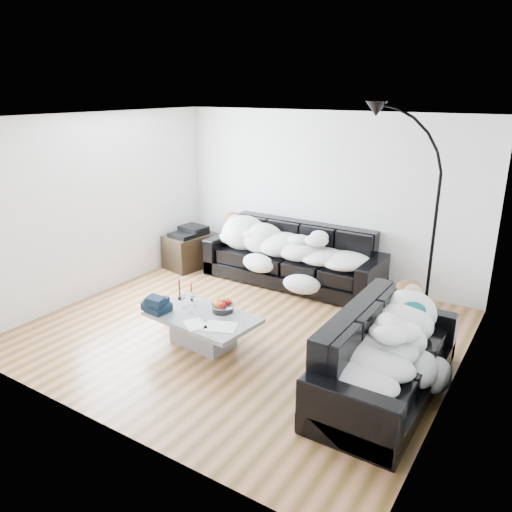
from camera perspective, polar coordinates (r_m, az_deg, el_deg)
The scene contains 24 objects.
ground at distance 6.40m, azimuth -1.46°, elevation -8.39°, with size 5.00×5.00×0.00m, color brown.
wall_back at distance 7.83m, azimuth 7.76°, elevation 6.64°, with size 5.00×0.02×2.60m, color silver.
wall_left at distance 7.57m, azimuth -17.51°, elevation 5.53°, with size 0.02×4.50×2.60m, color silver.
wall_right at distance 5.03m, azimuth 22.76°, elevation -1.52°, with size 0.02×4.50×2.60m, color silver.
ceiling at distance 5.71m, azimuth -1.68°, elevation 15.54°, with size 5.00×5.00×0.00m, color white.
sofa_back at distance 7.73m, azimuth 4.18°, elevation 0.10°, with size 2.78×0.96×0.91m, color black.
sofa_right at distance 5.15m, azimuth 14.77°, elevation -10.81°, with size 2.12×0.91×0.86m, color black.
sleeper_back at distance 7.63m, azimuth 4.04°, elevation 1.43°, with size 2.35×0.81×0.47m, color white, non-canonical shape.
sleeper_right at distance 5.05m, azimuth 14.97°, elevation -8.70°, with size 1.81×0.77×0.44m, color white, non-canonical shape.
teal_cushion at distance 5.61m, azimuth 16.56°, elevation -5.14°, with size 0.36×0.30×0.20m, color #0B4C50.
coffee_table at distance 6.01m, azimuth -6.10°, elevation -8.34°, with size 1.30×0.76×0.38m, color #939699.
fruit_bowl at distance 5.96m, azimuth -3.84°, elevation -5.64°, with size 0.26×0.26×0.16m, color white.
wine_glass_a at distance 6.15m, azimuth -7.15°, elevation -4.90°, with size 0.08×0.08×0.18m, color white.
wine_glass_b at distance 6.11m, azimuth -8.20°, elevation -5.09°, with size 0.08×0.08×0.18m, color white.
wine_glass_c at distance 5.96m, azimuth -7.49°, elevation -5.81°, with size 0.07×0.07×0.16m, color white.
candle_left at distance 6.33m, azimuth -8.74°, elevation -3.81°, with size 0.05×0.05×0.27m, color maroon.
candle_right at distance 6.29m, azimuth -7.39°, elevation -4.13°, with size 0.04×0.04×0.22m, color maroon.
newspaper_a at distance 5.63m, azimuth -4.07°, elevation -8.02°, with size 0.36×0.27×0.01m, color silver.
newspaper_b at distance 5.71m, azimuth -6.99°, elevation -7.73°, with size 0.30×0.21×0.01m, color silver.
navy_jacket at distance 6.00m, azimuth -11.21°, elevation -5.00°, with size 0.32×0.27×0.16m, color black, non-canonical shape.
shoes at distance 5.64m, azimuth 13.22°, elevation -12.30°, with size 0.47×0.34×0.11m, color #472311, non-canonical shape.
av_cabinet at distance 8.56m, azimuth -7.48°, elevation 0.61°, with size 0.56×0.82×0.56m, color black.
stereo at distance 8.46m, azimuth -7.58°, elevation 2.84°, with size 0.44×0.34×0.13m, color black.
floor_lamp at distance 6.38m, azimuth 19.62°, elevation 2.12°, with size 0.88×0.35×2.42m, color black, non-canonical shape.
Camera 1 is at (3.20, -4.71, 2.91)m, focal length 35.00 mm.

